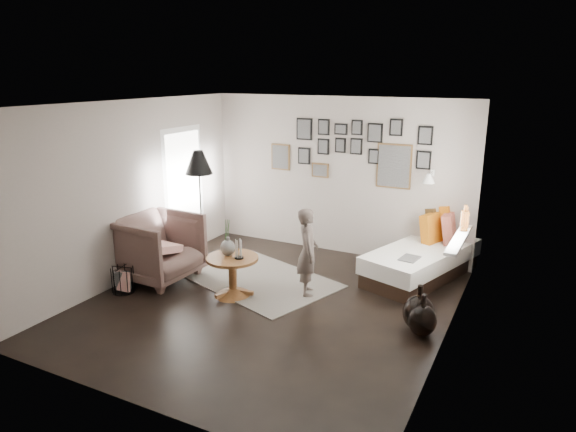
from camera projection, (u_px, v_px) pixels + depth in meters
The scene contains 23 objects.
ground at pixel (268, 305), 6.78m from camera, with size 4.80×4.80×0.00m, color black.
wall_back at pixel (337, 176), 8.49m from camera, with size 4.50×4.50×0.00m, color gray.
wall_front at pixel (129, 275), 4.37m from camera, with size 4.50×4.50×0.00m, color gray.
wall_left at pixel (131, 192), 7.41m from camera, with size 4.80×4.80×0.00m, color gray.
wall_right at pixel (451, 235), 5.45m from camera, with size 4.80×4.80×0.00m, color gray.
ceiling at pixel (265, 104), 6.08m from camera, with size 4.80×4.80×0.00m, color white.
door_left at pixel (184, 192), 8.50m from camera, with size 0.00×2.14×2.14m.
window_right at pixel (461, 233), 6.73m from camera, with size 0.15×1.32×1.30m.
gallery_wall at pixel (354, 151), 8.23m from camera, with size 2.74×0.03×1.08m.
wall_sconce at pixel (429, 178), 7.54m from camera, with size 0.18×0.36×0.16m.
rug at pixel (260, 280), 7.57m from camera, with size 2.13×1.49×0.01m, color #BAB2A4.
pedestal_table at pixel (233, 278), 7.01m from camera, with size 0.71×0.71×0.56m.
vase at pixel (228, 245), 6.94m from camera, with size 0.20×0.20×0.51m.
candles at pixel (239, 249), 6.84m from camera, with size 0.12×0.12×0.26m.
daybed at pixel (423, 256), 7.70m from camera, with size 1.47×2.21×1.01m.
magazine_on_daybed at pixel (410, 258), 7.12m from camera, with size 0.23×0.31×0.02m, color black.
armchair at pixel (158, 248), 7.51m from camera, with size 1.04×1.07×0.97m, color brown.
armchair_cushion at pixel (162, 247), 7.54m from camera, with size 0.44×0.44×0.11m, color white.
floor_lamp at pixel (199, 167), 7.87m from camera, with size 0.42×0.42×1.81m.
magazine_basket at pixel (123, 280), 7.13m from camera, with size 0.35×0.35×0.37m.
demijohn_large at pixel (419, 313), 6.07m from camera, with size 0.38×0.38×0.57m.
demijohn_small at pixel (422, 320), 5.95m from camera, with size 0.33×0.33×0.51m.
child at pixel (308, 252), 6.95m from camera, with size 0.45×0.29×1.22m, color #564943.
Camera 1 is at (3.05, -5.42, 2.97)m, focal length 32.00 mm.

